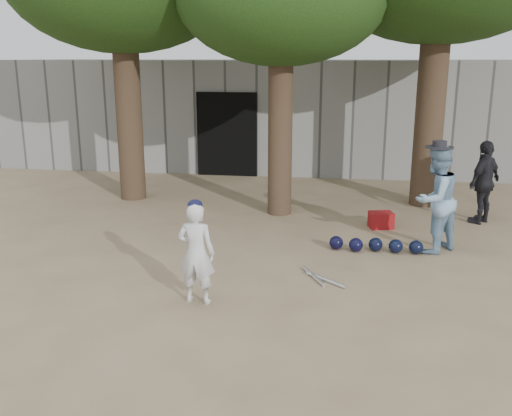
% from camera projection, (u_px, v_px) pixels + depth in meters
% --- Properties ---
extents(ground, '(70.00, 70.00, 0.00)m').
position_uv_depth(ground, '(201.00, 293.00, 7.71)').
color(ground, '#937C5E').
rests_on(ground, ground).
extents(boy_player, '(0.51, 0.36, 1.34)m').
position_uv_depth(boy_player, '(196.00, 253.00, 7.26)').
color(boy_player, silver).
rests_on(boy_player, ground).
extents(spectator_blue, '(1.07, 1.07, 1.75)m').
position_uv_depth(spectator_blue, '(435.00, 199.00, 9.14)').
color(spectator_blue, '#7EA4C3').
rests_on(spectator_blue, ground).
extents(spectator_dark, '(0.91, 0.95, 1.59)m').
position_uv_depth(spectator_dark, '(484.00, 182.00, 10.78)').
color(spectator_dark, black).
rests_on(spectator_dark, ground).
extents(red_bag, '(0.49, 0.41, 0.30)m').
position_uv_depth(red_bag, '(381.00, 220.00, 10.60)').
color(red_bag, maroon).
rests_on(red_bag, ground).
extents(back_building, '(16.00, 5.24, 3.00)m').
position_uv_depth(back_building, '(282.00, 111.00, 17.19)').
color(back_building, gray).
rests_on(back_building, ground).
extents(helmet_row, '(1.51, 0.30, 0.23)m').
position_uv_depth(helmet_row, '(376.00, 245.00, 9.30)').
color(helmet_row, black).
rests_on(helmet_row, ground).
extents(bat_pile, '(0.66, 0.71, 0.06)m').
position_uv_depth(bat_pile, '(320.00, 278.00, 8.15)').
color(bat_pile, silver).
rests_on(bat_pile, ground).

